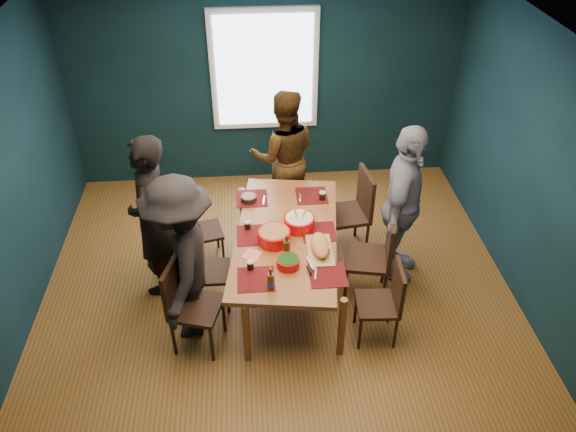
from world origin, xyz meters
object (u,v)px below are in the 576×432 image
chair_right_near (387,298)px  bowl_dumpling (299,222)px  person_right (402,206)px  person_near_left (182,260)px  chair_left_mid (202,266)px  bowl_salad (274,236)px  person_back (284,157)px  bowl_herbs (288,262)px  chair_right_far (355,206)px  chair_right_mid (377,252)px  dining_table (286,239)px  chair_left_far (197,227)px  cutting_board (320,247)px  chair_left_near (186,299)px  person_far_left (151,217)px

chair_right_near → bowl_dumpling: bearing=135.8°
person_right → person_near_left: size_ratio=1.04×
chair_left_mid → bowl_salad: size_ratio=2.68×
person_back → bowl_dumpling: person_back is taller
person_right → bowl_dumpling: 1.08m
bowl_salad → bowl_herbs: (0.11, -0.37, -0.02)m
chair_right_far → chair_right_mid: bearing=-91.9°
chair_right_near → person_near_left: size_ratio=0.50×
chair_right_far → chair_right_near: (0.06, -1.37, -0.09)m
dining_table → person_near_left: 1.11m
person_back → bowl_herbs: 1.87m
person_near_left → person_back: bearing=153.6°
person_near_left → bowl_salad: 0.93m
chair_left_far → person_near_left: person_near_left is taller
person_near_left → cutting_board: person_near_left is taller
chair_right_mid → bowl_herbs: bearing=-148.6°
chair_right_mid → person_right: bearing=59.6°
chair_left_far → person_near_left: 1.08m
chair_left_far → chair_right_mid: size_ratio=0.81×
chair_right_near → cutting_board: 0.79m
chair_right_mid → person_near_left: 1.95m
person_near_left → chair_left_far: bearing=-179.1°
bowl_dumpling → bowl_herbs: 0.60m
bowl_salad → bowl_dumpling: 0.34m
chair_left_near → chair_right_mid: chair_right_mid is taller
chair_right_mid → bowl_dumpling: (-0.77, 0.25, 0.24)m
bowl_salad → bowl_herbs: bowl_salad is taller
chair_left_mid → chair_left_near: 0.54m
dining_table → chair_right_near: (0.89, -0.73, -0.18)m
bowl_salad → chair_right_far: bearing=38.4°
chair_left_far → chair_right_near: size_ratio=0.95×
chair_left_mid → person_back: 1.81m
person_far_left → person_near_left: (0.35, -0.65, -0.03)m
bowl_herbs → bowl_dumpling: bearing=74.5°
dining_table → chair_right_far: (0.83, 0.64, -0.10)m
chair_left_mid → bowl_herbs: chair_left_mid is taller
chair_right_near → person_back: person_back is taller
dining_table → person_far_left: 1.37m
dining_table → chair_right_far: size_ratio=2.09×
cutting_board → chair_left_far: bearing=146.1°
chair_right_far → person_far_left: bearing=-176.3°
chair_left_far → person_far_left: size_ratio=0.46×
dining_table → chair_left_near: 1.18m
bowl_herbs → dining_table: bearing=87.3°
chair_left_far → bowl_dumpling: 1.23m
bowl_salad → person_back: bearing=82.1°
chair_right_far → chair_left_near: bearing=-152.3°
chair_right_mid → person_far_left: size_ratio=0.57×
chair_left_near → bowl_dumpling: bearing=49.9°
person_far_left → person_back: 1.85m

